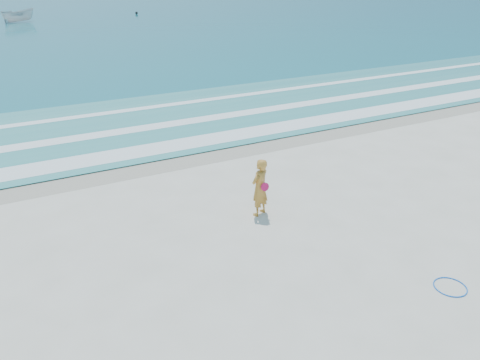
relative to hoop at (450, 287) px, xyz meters
name	(u,v)px	position (x,y,z in m)	size (l,w,h in m)	color
ground	(286,283)	(-3.47, 2.01, -0.01)	(400.00, 400.00, 0.00)	silver
wet_sand	(166,160)	(-3.47, 11.01, -0.01)	(400.00, 2.40, 0.00)	#B2A893
ocean	(12,2)	(-3.47, 107.01, 0.01)	(400.00, 190.00, 0.04)	#19727F
shallow	(132,124)	(-3.47, 16.01, 0.03)	(400.00, 10.00, 0.01)	#59B7AD
foam_near	(156,148)	(-3.47, 12.31, 0.04)	(400.00, 1.40, 0.01)	white
foam_mid	(137,129)	(-3.47, 15.21, 0.04)	(400.00, 0.90, 0.01)	white
foam_far	(119,111)	(-3.47, 18.51, 0.04)	(400.00, 0.60, 0.01)	white
hoop	(450,287)	(0.00, 0.00, 0.00)	(0.79, 0.79, 0.03)	blue
boat	(18,16)	(-4.93, 66.32, 0.88)	(1.66, 4.41, 1.70)	silver
buoy	(136,13)	(12.10, 69.66, 0.23)	(0.41, 0.41, 0.41)	black
woman	(260,187)	(-2.33, 5.38, 0.92)	(0.80, 0.69, 1.86)	#C5822E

